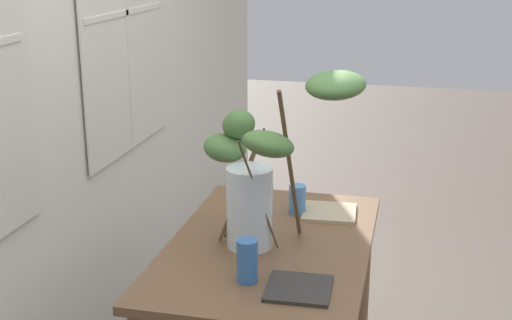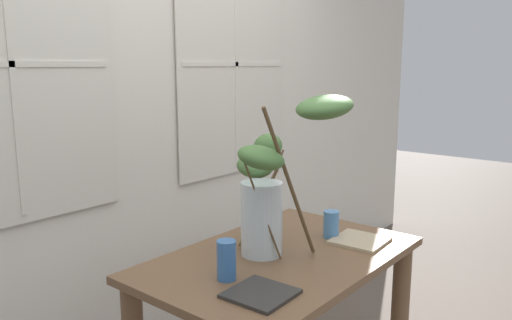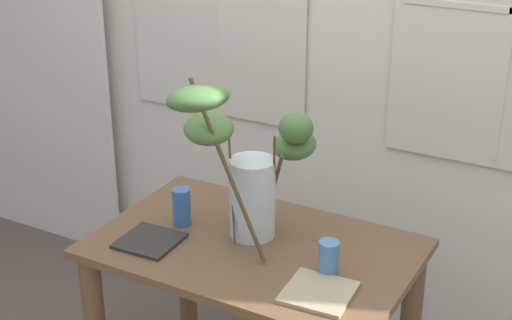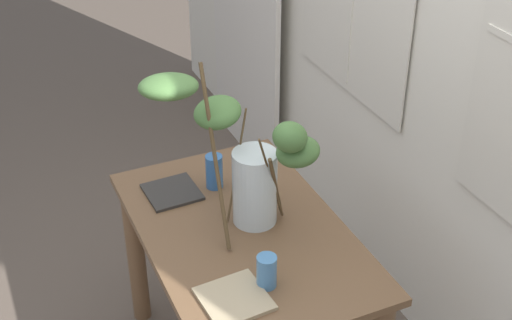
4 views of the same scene
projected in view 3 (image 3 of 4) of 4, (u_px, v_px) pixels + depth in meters
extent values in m
cube|color=silver|center=(34.00, 35.00, 3.92)|extent=(0.90, 0.03, 2.31)
cube|color=brown|center=(254.00, 249.00, 2.74)|extent=(1.13, 0.73, 0.03)
cylinder|color=brown|center=(187.00, 265.00, 3.36)|extent=(0.08, 0.08, 0.73)
cylinder|color=silver|center=(253.00, 198.00, 2.74)|extent=(0.17, 0.17, 0.30)
cylinder|color=silver|center=(253.00, 221.00, 2.78)|extent=(0.15, 0.15, 0.09)
cylinder|color=brown|center=(231.00, 182.00, 2.70)|extent=(0.10, 0.13, 0.42)
ellipsoid|color=#477038|center=(209.00, 129.00, 2.61)|extent=(0.25, 0.25, 0.12)
cylinder|color=brown|center=(274.00, 182.00, 2.71)|extent=(0.08, 0.14, 0.41)
ellipsoid|color=#477038|center=(296.00, 128.00, 2.63)|extent=(0.17, 0.19, 0.14)
cylinder|color=brown|center=(228.00, 171.00, 2.56)|extent=(0.31, 0.04, 0.61)
ellipsoid|color=#477038|center=(198.00, 98.00, 2.33)|extent=(0.22, 0.22, 0.12)
cylinder|color=brown|center=(273.00, 189.00, 2.76)|extent=(0.14, 0.12, 0.33)
ellipsoid|color=#477038|center=(295.00, 145.00, 2.72)|extent=(0.23, 0.23, 0.13)
cylinder|color=#386BAD|center=(182.00, 207.00, 2.84)|extent=(0.07, 0.07, 0.14)
cylinder|color=#4C84BC|center=(328.00, 258.00, 2.53)|extent=(0.07, 0.07, 0.12)
cube|color=#2D2B28|center=(150.00, 241.00, 2.74)|extent=(0.21, 0.21, 0.01)
cube|color=tan|center=(319.00, 292.00, 2.44)|extent=(0.23, 0.23, 0.01)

